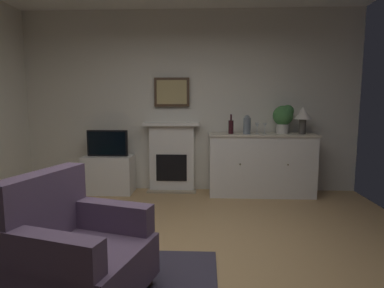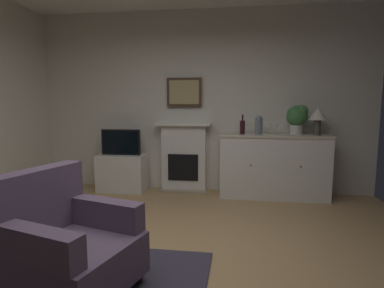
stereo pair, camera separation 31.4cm
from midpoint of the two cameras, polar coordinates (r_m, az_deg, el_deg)
ground_plane at (r=2.87m, az=-7.34°, el=-23.19°), size 5.33×5.35×0.10m
wall_rear at (r=5.09m, az=-2.48°, el=7.54°), size 5.33×0.06×2.83m
fireplace_unit at (r=5.07m, az=-5.39°, el=-2.33°), size 0.87×0.30×1.10m
framed_picture at (r=5.04m, az=-5.46°, el=9.25°), size 0.55×0.04×0.45m
sideboard_cabinet at (r=4.91m, az=10.55°, el=-3.65°), size 1.59×0.49×0.94m
table_lamp at (r=4.94m, az=17.62°, el=4.96°), size 0.26×0.26×0.40m
wine_bottle at (r=4.77m, az=5.15°, el=3.13°), size 0.08×0.08×0.29m
wine_glass_left at (r=4.80m, az=9.81°, el=3.25°), size 0.07×0.07×0.16m
wine_glass_center at (r=4.80m, az=11.15°, el=3.22°), size 0.07×0.07×0.16m
vase_decorative at (r=4.75m, az=8.00°, el=3.46°), size 0.11×0.11×0.28m
tv_cabinet at (r=5.19m, az=-16.38°, el=-5.25°), size 0.75×0.42×0.59m
tv_set at (r=5.08m, az=-16.67°, el=0.14°), size 0.62×0.07×0.40m
potted_plant_small at (r=4.92m, az=14.40°, el=4.80°), size 0.30×0.30×0.43m
armchair at (r=2.53m, az=-23.72°, el=-17.16°), size 0.99×0.95×0.92m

